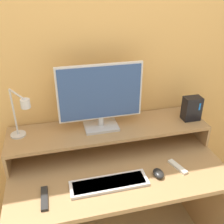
{
  "coord_description": "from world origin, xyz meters",
  "views": [
    {
      "loc": [
        -0.35,
        -0.93,
        1.82
      ],
      "look_at": [
        -0.02,
        0.41,
        1.08
      ],
      "focal_mm": 42.0,
      "sensor_mm": 36.0,
      "label": 1
    }
  ],
  "objects_px": {
    "router_dock": "(192,108)",
    "mouse": "(158,173)",
    "keyboard": "(109,183)",
    "remote_control": "(44,198)",
    "desk_lamp": "(20,116)",
    "remote_secondary": "(178,167)",
    "monitor": "(100,96)"
  },
  "relations": [
    {
      "from": "router_dock",
      "to": "mouse",
      "type": "relative_size",
      "value": 1.89
    },
    {
      "from": "keyboard",
      "to": "remote_control",
      "type": "height_order",
      "value": "keyboard"
    },
    {
      "from": "router_dock",
      "to": "keyboard",
      "type": "height_order",
      "value": "router_dock"
    },
    {
      "from": "desk_lamp",
      "to": "remote_secondary",
      "type": "xyz_separation_m",
      "value": [
        0.93,
        -0.29,
        -0.34
      ]
    },
    {
      "from": "monitor",
      "to": "mouse",
      "type": "relative_size",
      "value": 6.09
    },
    {
      "from": "desk_lamp",
      "to": "remote_control",
      "type": "xyz_separation_m",
      "value": [
        0.09,
        -0.36,
        -0.34
      ]
    },
    {
      "from": "monitor",
      "to": "remote_control",
      "type": "height_order",
      "value": "monitor"
    },
    {
      "from": "desk_lamp",
      "to": "keyboard",
      "type": "bearing_deg",
      "value": -35.62
    },
    {
      "from": "monitor",
      "to": "router_dock",
      "type": "relative_size",
      "value": 3.21
    },
    {
      "from": "router_dock",
      "to": "remote_secondary",
      "type": "relative_size",
      "value": 1.14
    },
    {
      "from": "desk_lamp",
      "to": "mouse",
      "type": "relative_size",
      "value": 3.65
    },
    {
      "from": "mouse",
      "to": "remote_secondary",
      "type": "height_order",
      "value": "mouse"
    },
    {
      "from": "remote_control",
      "to": "router_dock",
      "type": "bearing_deg",
      "value": 18.88
    },
    {
      "from": "router_dock",
      "to": "keyboard",
      "type": "distance_m",
      "value": 0.8
    },
    {
      "from": "desk_lamp",
      "to": "mouse",
      "type": "xyz_separation_m",
      "value": [
        0.78,
        -0.33,
        -0.33
      ]
    },
    {
      "from": "router_dock",
      "to": "mouse",
      "type": "height_order",
      "value": "router_dock"
    },
    {
      "from": "router_dock",
      "to": "remote_secondary",
      "type": "xyz_separation_m",
      "value": [
        -0.23,
        -0.3,
        -0.24
      ]
    },
    {
      "from": "monitor",
      "to": "mouse",
      "type": "distance_m",
      "value": 0.6
    },
    {
      "from": "remote_control",
      "to": "remote_secondary",
      "type": "distance_m",
      "value": 0.84
    },
    {
      "from": "monitor",
      "to": "mouse",
      "type": "height_order",
      "value": "monitor"
    },
    {
      "from": "mouse",
      "to": "remote_control",
      "type": "relative_size",
      "value": 0.53
    },
    {
      "from": "keyboard",
      "to": "remote_secondary",
      "type": "distance_m",
      "value": 0.46
    },
    {
      "from": "router_dock",
      "to": "keyboard",
      "type": "relative_size",
      "value": 0.37
    },
    {
      "from": "remote_secondary",
      "to": "desk_lamp",
      "type": "bearing_deg",
      "value": 162.52
    },
    {
      "from": "desk_lamp",
      "to": "keyboard",
      "type": "relative_size",
      "value": 0.72
    },
    {
      "from": "mouse",
      "to": "remote_secondary",
      "type": "xyz_separation_m",
      "value": [
        0.15,
        0.04,
        -0.01
      ]
    },
    {
      "from": "monitor",
      "to": "keyboard",
      "type": "height_order",
      "value": "monitor"
    },
    {
      "from": "desk_lamp",
      "to": "remote_secondary",
      "type": "relative_size",
      "value": 2.19
    },
    {
      "from": "desk_lamp",
      "to": "keyboard",
      "type": "height_order",
      "value": "desk_lamp"
    },
    {
      "from": "desk_lamp",
      "to": "mouse",
      "type": "distance_m",
      "value": 0.91
    },
    {
      "from": "keyboard",
      "to": "mouse",
      "type": "distance_m",
      "value": 0.31
    },
    {
      "from": "desk_lamp",
      "to": "monitor",
      "type": "bearing_deg",
      "value": 5.53
    }
  ]
}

